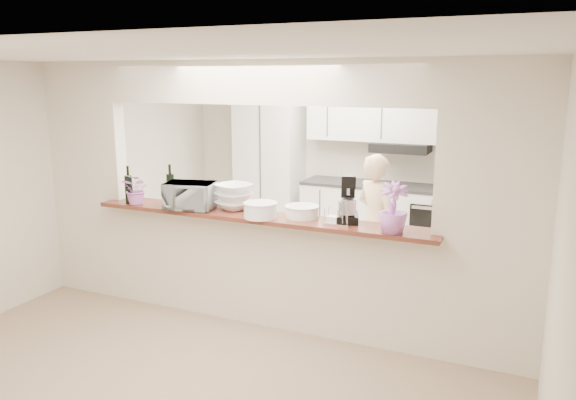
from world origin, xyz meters
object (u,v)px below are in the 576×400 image
Objects in this scene: stand_mixer at (348,200)px; toaster_oven at (190,196)px; refrigerator at (507,202)px; person at (376,223)px.

toaster_oven is at bearing -173.95° from stand_mixer.
refrigerator is 1.84m from person.
person is at bearing 93.51° from stand_mixer.
refrigerator is 3.91m from toaster_oven.
toaster_oven is (-2.75, -2.75, 0.37)m from refrigerator.
refrigerator is at bearing 31.83° from toaster_oven.
person is (-1.28, -1.31, -0.09)m from refrigerator.
refrigerator is 1.12× the size of person.
refrigerator reaches higher than person.
person is at bearing 31.22° from toaster_oven.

